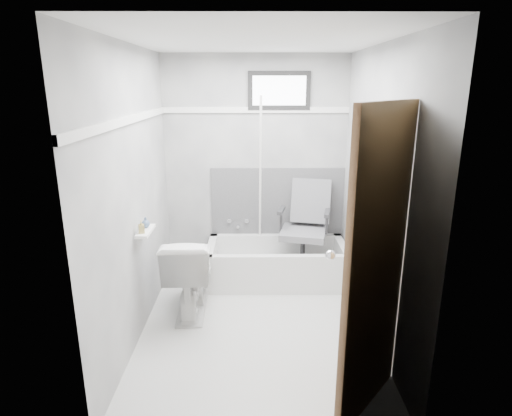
{
  "coord_description": "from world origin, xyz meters",
  "views": [
    {
      "loc": [
        -0.02,
        -3.39,
        2.09
      ],
      "look_at": [
        0.0,
        0.35,
        1.0
      ],
      "focal_mm": 30.0,
      "sensor_mm": 36.0,
      "label": 1
    }
  ],
  "objects_px": {
    "toilet": "(190,274)",
    "bathtub": "(277,262)",
    "soap_bottle_a": "(141,227)",
    "office_chair": "(303,227)",
    "door": "(437,291)",
    "soap_bottle_b": "(146,222)"
  },
  "relations": [
    {
      "from": "toilet",
      "to": "bathtub",
      "type": "bearing_deg",
      "value": -143.84
    },
    {
      "from": "bathtub",
      "to": "soap_bottle_a",
      "type": "height_order",
      "value": "soap_bottle_a"
    },
    {
      "from": "bathtub",
      "to": "toilet",
      "type": "distance_m",
      "value": 1.09
    },
    {
      "from": "soap_bottle_a",
      "to": "office_chair",
      "type": "bearing_deg",
      "value": 35.97
    },
    {
      "from": "office_chair",
      "to": "door",
      "type": "bearing_deg",
      "value": -65.72
    },
    {
      "from": "office_chair",
      "to": "soap_bottle_a",
      "type": "distance_m",
      "value": 1.83
    },
    {
      "from": "office_chair",
      "to": "soap_bottle_a",
      "type": "height_order",
      "value": "office_chair"
    },
    {
      "from": "bathtub",
      "to": "toilet",
      "type": "xyz_separation_m",
      "value": [
        -0.85,
        -0.66,
        0.17
      ]
    },
    {
      "from": "bathtub",
      "to": "soap_bottle_b",
      "type": "bearing_deg",
      "value": -143.48
    },
    {
      "from": "door",
      "to": "soap_bottle_b",
      "type": "distance_m",
      "value": 2.34
    },
    {
      "from": "bathtub",
      "to": "soap_bottle_b",
      "type": "distance_m",
      "value": 1.64
    },
    {
      "from": "office_chair",
      "to": "toilet",
      "type": "height_order",
      "value": "office_chair"
    },
    {
      "from": "door",
      "to": "bathtub",
      "type": "bearing_deg",
      "value": 108.75
    },
    {
      "from": "office_chair",
      "to": "bathtub",
      "type": "bearing_deg",
      "value": -157.41
    },
    {
      "from": "office_chair",
      "to": "door",
      "type": "distance_m",
      "value": 2.34
    },
    {
      "from": "toilet",
      "to": "soap_bottle_a",
      "type": "xyz_separation_m",
      "value": [
        -0.32,
        -0.34,
        0.58
      ]
    },
    {
      "from": "bathtub",
      "to": "soap_bottle_a",
      "type": "xyz_separation_m",
      "value": [
        -1.17,
        -1.01,
        0.76
      ]
    },
    {
      "from": "office_chair",
      "to": "soap_bottle_b",
      "type": "distance_m",
      "value": 1.76
    },
    {
      "from": "soap_bottle_a",
      "to": "soap_bottle_b",
      "type": "relative_size",
      "value": 1.17
    },
    {
      "from": "bathtub",
      "to": "soap_bottle_b",
      "type": "height_order",
      "value": "soap_bottle_b"
    },
    {
      "from": "toilet",
      "to": "door",
      "type": "relative_size",
      "value": 0.39
    },
    {
      "from": "bathtub",
      "to": "office_chair",
      "type": "bearing_deg",
      "value": 9.92
    }
  ]
}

